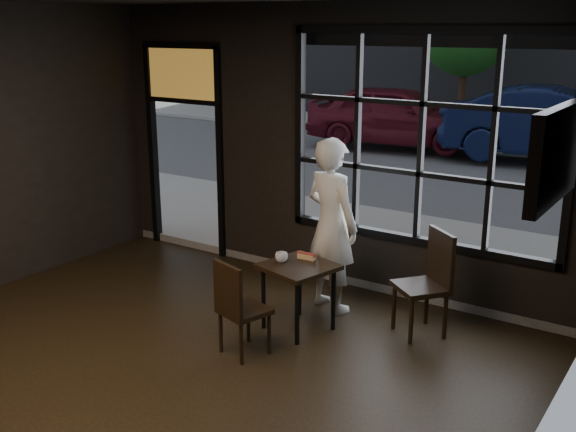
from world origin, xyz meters
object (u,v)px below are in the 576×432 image
Objects in this scene: man at (331,225)px; navy_car at (557,125)px; chair_near at (244,307)px; cafe_table at (298,297)px.

man is 0.39× the size of navy_car.
chair_near is 10.69m from navy_car.
man is at bearing 170.36° from navy_car.
navy_car is at bearing -75.60° from chair_near.
man is at bearing 104.54° from cafe_table.
navy_car is at bearing 103.06° from cafe_table.
man is (-0.01, 0.64, 0.58)m from cafe_table.
man is (0.12, 1.35, 0.47)m from chair_near.
cafe_table is 0.14× the size of navy_car.
man is 9.33m from navy_car.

